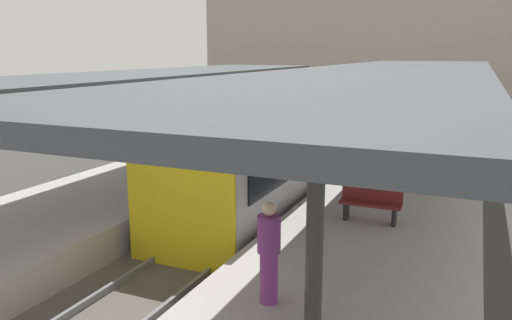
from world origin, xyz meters
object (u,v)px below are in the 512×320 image
commuter_train (285,149)px  passenger_near_bench (269,251)px  platform_sign (392,130)px  platform_bench (371,202)px

commuter_train → passenger_near_bench: commuter_train is taller
commuter_train → platform_sign: (3.45, -0.50, 0.90)m
platform_sign → platform_bench: bearing=-87.6°
commuter_train → passenger_near_bench: bearing=-71.1°
platform_sign → passenger_near_bench: bearing=-93.9°
platform_bench → passenger_near_bench: size_ratio=0.85×
platform_bench → passenger_near_bench: bearing=-98.7°
passenger_near_bench → commuter_train: bearing=108.9°
commuter_train → platform_bench: size_ratio=9.26×
commuter_train → platform_bench: 5.37m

